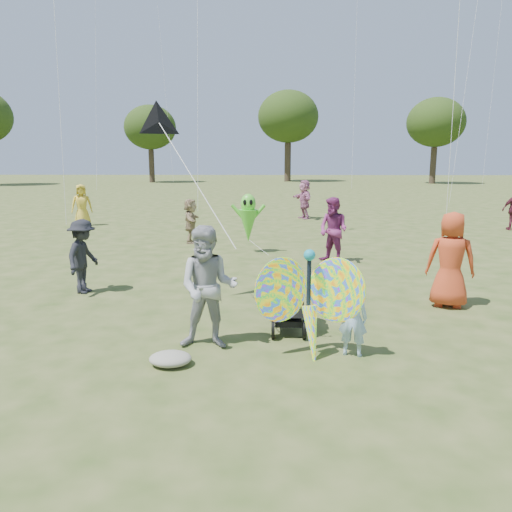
{
  "coord_description": "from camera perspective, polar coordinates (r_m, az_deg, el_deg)",
  "views": [
    {
      "loc": [
        0.06,
        -6.87,
        2.74
      ],
      "look_at": [
        -0.2,
        1.5,
        1.1
      ],
      "focal_mm": 35.0,
      "sensor_mm": 36.0,
      "label": 1
    }
  ],
  "objects": [
    {
      "name": "crowd_g",
      "position": [
        21.92,
        -19.3,
        5.52
      ],
      "size": [
        0.97,
        0.78,
        1.71
      ],
      "primitive_type": "imported",
      "rotation": [
        0.0,
        0.0,
        0.33
      ],
      "color": "gold",
      "rests_on": "ground"
    },
    {
      "name": "tree_line",
      "position": [
        52.15,
        5.96,
        15.54
      ],
      "size": [
        91.78,
        33.6,
        10.79
      ],
      "color": "#3A2D21",
      "rests_on": "ground"
    },
    {
      "name": "ground",
      "position": [
        7.39,
        1.21,
        -10.66
      ],
      "size": [
        160.0,
        160.0,
        0.0
      ],
      "primitive_type": "plane",
      "color": "#51592B",
      "rests_on": "ground"
    },
    {
      "name": "child_girl",
      "position": [
        7.14,
        11.01,
        -6.93
      ],
      "size": [
        0.46,
        0.36,
        1.11
      ],
      "primitive_type": "imported",
      "rotation": [
        0.0,
        0.0,
        2.89
      ],
      "color": "#9DC0DF",
      "rests_on": "ground"
    },
    {
      "name": "grey_bag",
      "position": [
        6.95,
        -9.76,
        -11.49
      ],
      "size": [
        0.57,
        0.47,
        0.18
      ],
      "primitive_type": "ellipsoid",
      "color": "gray",
      "rests_on": "ground"
    },
    {
      "name": "alien_kite",
      "position": [
        14.66,
        -0.9,
        4.14
      ],
      "size": [
        1.12,
        0.69,
        1.74
      ],
      "color": "#54D031",
      "rests_on": "ground"
    },
    {
      "name": "adult_man",
      "position": [
        7.26,
        -5.48,
        -3.62
      ],
      "size": [
        0.9,
        0.71,
        1.81
      ],
      "primitive_type": "imported",
      "rotation": [
        0.0,
        0.0,
        -0.03
      ],
      "color": "#9C9CA1",
      "rests_on": "ground"
    },
    {
      "name": "crowd_d",
      "position": [
        16.54,
        -7.48,
        3.99
      ],
      "size": [
        0.52,
        1.38,
        1.46
      ],
      "primitive_type": "imported",
      "rotation": [
        0.0,
        0.0,
        1.64
      ],
      "color": "#9B825F",
      "rests_on": "ground"
    },
    {
      "name": "butterfly_kite",
      "position": [
        6.97,
        6.17,
        -5.45
      ],
      "size": [
        1.74,
        0.75,
        1.72
      ],
      "color": "#FF5D28",
      "rests_on": "ground"
    },
    {
      "name": "crowd_j",
      "position": [
        23.25,
        5.54,
        6.47
      ],
      "size": [
        1.07,
        1.74,
        1.79
      ],
      "primitive_type": "imported",
      "rotation": [
        0.0,
        0.0,
        5.06
      ],
      "color": "#B1658C",
      "rests_on": "ground"
    },
    {
      "name": "crowd_a",
      "position": [
        9.91,
        21.37,
        -0.4
      ],
      "size": [
        1.0,
        0.8,
        1.79
      ],
      "primitive_type": "imported",
      "rotation": [
        0.0,
        0.0,
        2.85
      ],
      "color": "#BE3F1E",
      "rests_on": "ground"
    },
    {
      "name": "delta_kite_rig",
      "position": [
        9.35,
        -10.99,
        14.67
      ],
      "size": [
        1.97,
        2.39,
        2.33
      ],
      "color": "black",
      "rests_on": "ground"
    },
    {
      "name": "crowd_e",
      "position": [
        13.41,
        8.83,
        2.94
      ],
      "size": [
        1.07,
        1.06,
        1.74
      ],
      "primitive_type": "imported",
      "rotation": [
        0.0,
        0.0,
        5.53
      ],
      "color": "#7F2A65",
      "rests_on": "ground"
    },
    {
      "name": "jogging_stroller",
      "position": [
        8.03,
        3.69,
        -4.3
      ],
      "size": [
        0.53,
        1.06,
        1.09
      ],
      "rotation": [
        0.0,
        0.0,
        -0.01
      ],
      "color": "black",
      "rests_on": "ground"
    },
    {
      "name": "crowd_b",
      "position": [
        10.84,
        -19.16,
        -0.04
      ],
      "size": [
        0.71,
        1.06,
        1.53
      ],
      "primitive_type": "imported",
      "rotation": [
        0.0,
        0.0,
        1.42
      ],
      "color": "black",
      "rests_on": "ground"
    }
  ]
}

